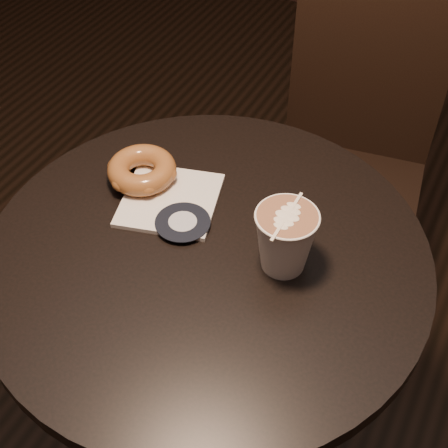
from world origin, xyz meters
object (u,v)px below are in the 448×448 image
at_px(cafe_table, 209,323).
at_px(chair, 354,138).
at_px(latte_cup, 285,241).
at_px(pastry_bag, 170,200).
at_px(doughnut, 142,170).

height_order(cafe_table, chair, chair).
height_order(cafe_table, latte_cup, latte_cup).
distance_m(cafe_table, pastry_bag, 0.24).
xyz_separation_m(pastry_bag, doughnut, (-0.07, 0.02, 0.02)).
bearing_deg(chair, pastry_bag, -112.83).
distance_m(pastry_bag, latte_cup, 0.23).
height_order(cafe_table, doughnut, doughnut).
bearing_deg(doughnut, cafe_table, -26.56).
relative_size(doughnut, latte_cup, 1.13).
xyz_separation_m(chair, doughnut, (-0.22, -0.58, 0.26)).
xyz_separation_m(pastry_bag, latte_cup, (0.22, -0.04, 0.05)).
height_order(doughnut, latte_cup, latte_cup).
relative_size(chair, latte_cup, 8.93).
distance_m(cafe_table, latte_cup, 0.28).
xyz_separation_m(cafe_table, latte_cup, (0.12, 0.03, 0.25)).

